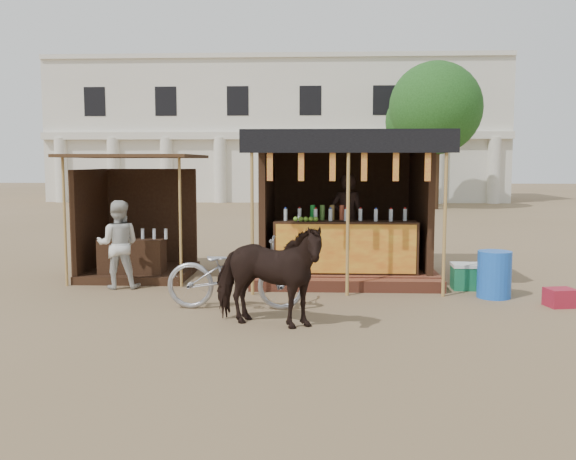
# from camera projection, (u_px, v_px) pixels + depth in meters

# --- Properties ---
(ground) EXTENTS (120.00, 120.00, 0.00)m
(ground) POSITION_uv_depth(u_px,v_px,m) (283.00, 317.00, 9.31)
(ground) COLOR #846B4C
(ground) RESTS_ON ground
(main_stall) EXTENTS (3.60, 3.61, 2.78)m
(main_stall) POSITION_uv_depth(u_px,v_px,m) (344.00, 224.00, 12.49)
(main_stall) COLOR brown
(main_stall) RESTS_ON ground
(secondary_stall) EXTENTS (2.40, 2.40, 2.38)m
(secondary_stall) POSITION_uv_depth(u_px,v_px,m) (131.00, 233.00, 12.59)
(secondary_stall) COLOR #342113
(secondary_stall) RESTS_ON ground
(cow) EXTENTS (1.84, 1.24, 1.42)m
(cow) POSITION_uv_depth(u_px,v_px,m) (267.00, 275.00, 8.68)
(cow) COLOR black
(cow) RESTS_ON ground
(motorbike) EXTENTS (2.11, 0.74, 1.11)m
(motorbike) POSITION_uv_depth(u_px,v_px,m) (236.00, 273.00, 9.77)
(motorbike) COLOR #9FA0A7
(motorbike) RESTS_ON ground
(bystander) EXTENTS (0.83, 0.68, 1.57)m
(bystander) POSITION_uv_depth(u_px,v_px,m) (118.00, 244.00, 11.36)
(bystander) COLOR silver
(bystander) RESTS_ON ground
(blue_barrel) EXTENTS (0.59, 0.59, 0.78)m
(blue_barrel) POSITION_uv_depth(u_px,v_px,m) (494.00, 274.00, 10.60)
(blue_barrel) COLOR blue
(blue_barrel) RESTS_ON ground
(red_crate) EXTENTS (0.48, 0.43, 0.28)m
(red_crate) POSITION_uv_depth(u_px,v_px,m) (560.00, 298.00, 9.95)
(red_crate) COLOR maroon
(red_crate) RESTS_ON ground
(cooler) EXTENTS (0.65, 0.45, 0.46)m
(cooler) POSITION_uv_depth(u_px,v_px,m) (470.00, 276.00, 11.31)
(cooler) COLOR #197046
(cooler) RESTS_ON ground
(background_building) EXTENTS (26.00, 7.45, 8.18)m
(background_building) POSITION_uv_depth(u_px,v_px,m) (278.00, 133.00, 38.73)
(background_building) COLOR silver
(background_building) RESTS_ON ground
(tree) EXTENTS (4.50, 4.40, 7.00)m
(tree) POSITION_uv_depth(u_px,v_px,m) (431.00, 112.00, 30.53)
(tree) COLOR #382314
(tree) RESTS_ON ground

